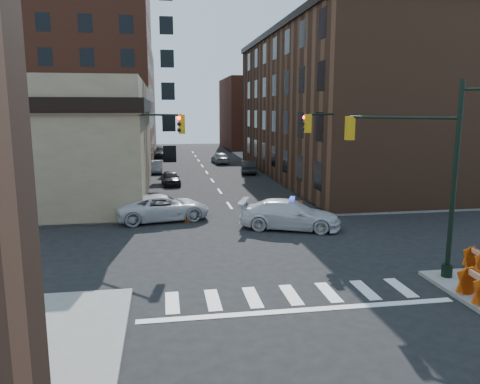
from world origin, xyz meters
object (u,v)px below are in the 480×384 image
object	(u,v)px
pedestrian_b	(108,199)
barricade_nw_a	(128,212)
parked_car_enear	(248,167)
barricade_se_a	(477,261)
police_car	(290,214)
parked_car_wfar	(156,167)
parked_car_wnear	(171,178)
barrel_bank	(188,213)
pickup	(163,207)
pedestrian_a	(89,205)
barrel_road	(298,209)

from	to	relation	value
pedestrian_b	barricade_nw_a	xyz separation A→B (m)	(1.43, -2.48, -0.45)
parked_car_enear	barricade_se_a	xyz separation A→B (m)	(4.10, -32.41, -0.11)
police_car	parked_car_wfar	distance (m)	27.08
parked_car_wnear	pedestrian_b	world-z (taller)	pedestrian_b
parked_car_enear	barrel_bank	distance (m)	22.34
pickup	parked_car_enear	world-z (taller)	pickup
parked_car_wfar	police_car	bearing A→B (deg)	-71.68
barricade_nw_a	parked_car_wnear	bearing A→B (deg)	84.30
barricade_se_a	pickup	bearing A→B (deg)	52.97
parked_car_wnear	parked_car_enear	distance (m)	10.67
pedestrian_a	barrel_road	xyz separation A→B (m)	(13.16, -0.43, -0.61)
police_car	barrel_bank	xyz separation A→B (m)	(-5.84, 2.71, -0.33)
barricade_se_a	parked_car_wfar	bearing A→B (deg)	27.29
parked_car_enear	barrel_road	xyz separation A→B (m)	(-0.51, -21.01, -0.15)
parked_car_wnear	barrel_bank	xyz separation A→B (m)	(0.81, -14.48, -0.12)
parked_car_enear	barricade_se_a	world-z (taller)	parked_car_enear
police_car	pedestrian_a	world-z (taller)	pedestrian_a
parked_car_wfar	pedestrian_a	bearing A→B (deg)	-98.49
parked_car_wfar	barrel_road	size ratio (longest dim) A/B	3.70
pickup	parked_car_wfar	world-z (taller)	pickup
parked_car_wfar	pedestrian_b	xyz separation A→B (m)	(-2.90, -20.09, 0.38)
parked_car_wnear	barricade_nw_a	distance (m)	14.22
parked_car_wfar	pedestrian_b	size ratio (longest dim) A/B	2.25
pickup	barrel_road	world-z (taller)	pickup
barrel_bank	barricade_se_a	xyz separation A→B (m)	(11.75, -11.43, 0.07)
parked_car_enear	pedestrian_a	size ratio (longest dim) A/B	2.10
parked_car_wnear	parked_car_wfar	distance (m)	8.77
police_car	barrel_road	distance (m)	3.00
barrel_road	barrel_bank	world-z (taller)	barrel_road
parked_car_wfar	barricade_nw_a	size ratio (longest dim) A/B	3.38
parked_car_wnear	barricade_nw_a	xyz separation A→B (m)	(-2.90, -13.92, -0.05)
barricade_nw_a	barrel_road	bearing A→B (deg)	2.97
barrel_road	barrel_bank	xyz separation A→B (m)	(-7.14, 0.03, -0.02)
police_car	barricade_nw_a	distance (m)	10.10
pedestrian_a	barricade_nw_a	bearing A→B (deg)	10.45
police_car	pedestrian_a	distance (m)	12.27
parked_car_wnear	pedestrian_a	world-z (taller)	pedestrian_a
pedestrian_a	barrel_road	size ratio (longest dim) A/B	1.85
barricade_se_a	barricade_nw_a	size ratio (longest dim) A/B	0.98
barricade_se_a	barricade_nw_a	distance (m)	19.56
pickup	barricade_se_a	bearing A→B (deg)	-143.48
barrel_road	police_car	bearing A→B (deg)	-115.90
pedestrian_a	parked_car_wfar	bearing A→B (deg)	87.10
parked_car_enear	barricade_se_a	size ratio (longest dim) A/B	3.61
pedestrian_b	parked_car_enear	bearing A→B (deg)	37.08
parked_car_wfar	barricade_nw_a	xyz separation A→B (m)	(-1.46, -22.57, -0.07)
parked_car_wnear	barrel_bank	world-z (taller)	parked_car_wnear
barricade_se_a	barricade_nw_a	world-z (taller)	barricade_nw_a
barricade_nw_a	barrel_bank	bearing A→B (deg)	-2.50
parked_car_wnear	barrel_road	distance (m)	16.55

